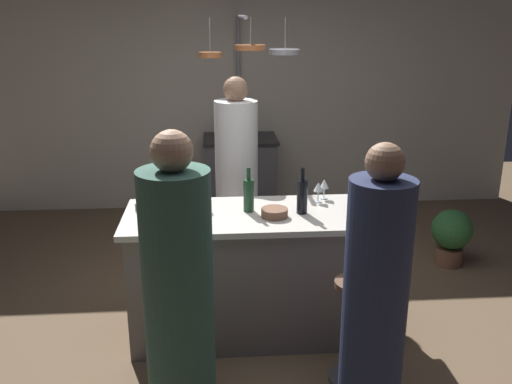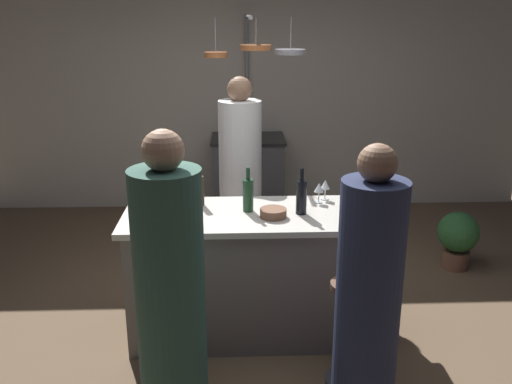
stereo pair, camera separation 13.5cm
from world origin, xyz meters
TOP-DOWN VIEW (x-y plane):
  - ground_plane at (0.00, 0.00)m, footprint 9.00×9.00m
  - back_wall at (0.00, 2.85)m, footprint 6.40×0.16m
  - kitchen_island at (0.00, 0.00)m, footprint 1.80×0.72m
  - stove_range at (0.00, 2.45)m, footprint 0.80×0.64m
  - chef at (-0.10, 1.03)m, footprint 0.36×0.36m
  - bar_stool_left at (-0.52, -0.62)m, footprint 0.28×0.28m
  - guest_left at (-0.48, -1.01)m, footprint 0.35×0.35m
  - bar_stool_right at (0.54, -0.62)m, footprint 0.28×0.28m
  - guest_right at (0.53, -1.00)m, footprint 0.34×0.34m
  - overhead_pot_rack at (0.05, 1.89)m, footprint 0.89×1.43m
  - potted_plant at (1.82, 0.98)m, footprint 0.36×0.36m
  - pepper_mill at (-0.39, 0.18)m, footprint 0.05×0.05m
  - wine_bottle_white at (-0.56, -0.25)m, footprint 0.07×0.07m
  - wine_bottle_green at (-0.06, 0.04)m, footprint 0.07×0.07m
  - wine_bottle_rose at (-0.43, -0.24)m, footprint 0.07×0.07m
  - wine_bottle_dark at (0.30, -0.03)m, footprint 0.07×0.07m
  - wine_glass_by_chef at (0.45, 0.20)m, footprint 0.07×0.07m
  - wine_glass_near_right_guest at (0.50, 0.27)m, footprint 0.07×0.07m
  - mixing_bowl_wooden at (0.10, -0.08)m, footprint 0.18×0.18m
  - mixing_bowl_ceramic at (-0.72, 0.11)m, footprint 0.21×0.21m

SIDE VIEW (x-z plane):
  - ground_plane at x=0.00m, z-range 0.00..0.00m
  - potted_plant at x=1.82m, z-range 0.04..0.56m
  - bar_stool_left at x=-0.52m, z-range 0.04..0.72m
  - bar_stool_right at x=0.54m, z-range 0.04..0.72m
  - stove_range at x=0.00m, z-range 0.00..0.89m
  - kitchen_island at x=0.00m, z-range 0.00..0.90m
  - guest_right at x=0.53m, z-range -0.06..1.54m
  - guest_left at x=-0.48m, z-range -0.06..1.62m
  - chef at x=-0.10m, z-range -0.06..1.64m
  - mixing_bowl_wooden at x=0.10m, z-range 0.90..0.96m
  - mixing_bowl_ceramic at x=-0.72m, z-range 0.90..0.96m
  - pepper_mill at x=-0.39m, z-range 0.90..1.11m
  - wine_glass_by_chef at x=0.45m, z-range 0.93..1.08m
  - wine_glass_near_right_guest at x=0.50m, z-range 0.93..1.08m
  - wine_bottle_green at x=-0.06m, z-range 0.86..1.17m
  - wine_bottle_dark at x=0.30m, z-range 0.86..1.18m
  - wine_bottle_rose at x=-0.43m, z-range 0.86..1.19m
  - wine_bottle_white at x=-0.56m, z-range 0.86..1.20m
  - back_wall at x=0.00m, z-range 0.00..2.60m
  - overhead_pot_rack at x=0.05m, z-range 0.60..2.76m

